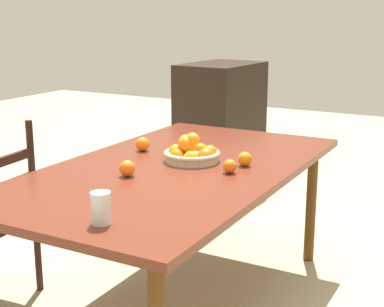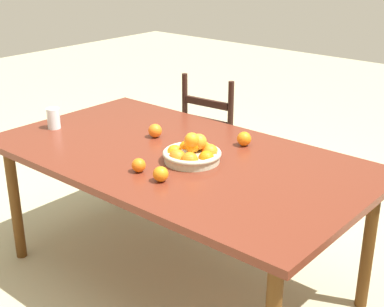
% 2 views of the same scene
% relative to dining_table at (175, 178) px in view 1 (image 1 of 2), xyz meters
% --- Properties ---
extents(ground_plane, '(12.00, 12.00, 0.00)m').
position_rel_dining_table_xyz_m(ground_plane, '(0.00, 0.00, -0.67)').
color(ground_plane, '#AFAB86').
extents(dining_table, '(1.92, 1.07, 0.73)m').
position_rel_dining_table_xyz_m(dining_table, '(0.00, 0.00, 0.00)').
color(dining_table, maroon).
rests_on(dining_table, ground).
extents(cabinet, '(0.76, 0.54, 1.05)m').
position_rel_dining_table_xyz_m(cabinet, '(1.91, 0.68, -0.15)').
color(cabinet, black).
rests_on(cabinet, ground).
extents(fruit_bowl, '(0.28, 0.28, 0.15)m').
position_rel_dining_table_xyz_m(fruit_bowl, '(0.12, -0.03, 0.10)').
color(fruit_bowl, beige).
rests_on(fruit_bowl, dining_table).
extents(orange_loose_0, '(0.06, 0.06, 0.06)m').
position_rel_dining_table_xyz_m(orange_loose_0, '(0.01, -0.28, 0.09)').
color(orange_loose_0, orange).
rests_on(orange_loose_0, dining_table).
extents(orange_loose_1, '(0.07, 0.07, 0.07)m').
position_rel_dining_table_xyz_m(orange_loose_1, '(-0.25, 0.10, 0.10)').
color(orange_loose_1, orange).
rests_on(orange_loose_1, dining_table).
extents(orange_loose_2, '(0.07, 0.07, 0.07)m').
position_rel_dining_table_xyz_m(orange_loose_2, '(0.16, -0.29, 0.10)').
color(orange_loose_2, orange).
rests_on(orange_loose_2, dining_table).
extents(orange_loose_3, '(0.07, 0.07, 0.07)m').
position_rel_dining_table_xyz_m(orange_loose_3, '(0.18, 0.31, 0.10)').
color(orange_loose_3, orange).
rests_on(orange_loose_3, dining_table).
extents(drinking_glass, '(0.07, 0.07, 0.12)m').
position_rel_dining_table_xyz_m(drinking_glass, '(-0.79, -0.16, 0.12)').
color(drinking_glass, silver).
rests_on(drinking_glass, dining_table).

